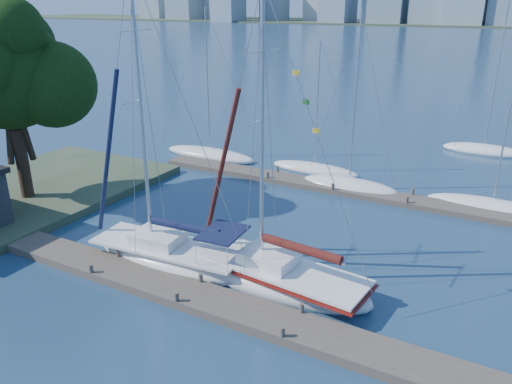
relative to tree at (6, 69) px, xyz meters
The scene contains 12 objects.
ground 18.43m from the tree, 14.59° to the right, with size 700.00×700.00×0.00m, color #172B4B.
near_dock 18.34m from the tree, 14.59° to the right, with size 26.00×2.00×0.40m, color #4A3F36.
far_dock 22.98m from the tree, 33.77° to the left, with size 30.00×1.80×0.36m, color #4A3F36.
shore 8.49m from the tree, 137.64° to the right, with size 12.00×22.00×0.50m, color #38472D.
tree is the anchor object (origin of this frame).
sailboat_navy 15.09m from the tree, ahead, with size 8.77×3.45×14.64m.
sailboat_maroon 20.32m from the tree, ahead, with size 9.08×3.78×13.76m.
bg_boat_0 17.25m from the tree, 72.42° to the left, with size 8.85×4.77×12.36m.
bg_boat_1 22.08m from the tree, 47.39° to the left, with size 7.13×2.27×10.07m.
bg_boat_2 23.06m from the tree, 35.71° to the left, with size 7.34×4.25×12.37m.
bg_boat_4 30.92m from the tree, 26.62° to the left, with size 8.13×2.96×11.22m.
bg_boat_7 37.52m from the tree, 47.29° to the left, with size 7.18×4.51×14.11m.
Camera 1 is at (11.71, -15.24, 12.33)m, focal length 35.00 mm.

